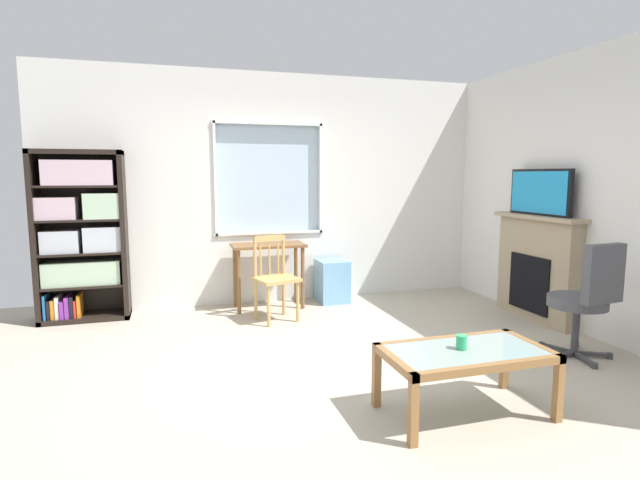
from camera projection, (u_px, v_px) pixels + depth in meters
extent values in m
cube|color=#B2A893|center=(328.00, 366.00, 4.09)|extent=(6.27, 5.54, 0.02)
cube|color=silver|center=(273.00, 267.00, 6.19)|extent=(5.27, 0.12, 0.83)
cube|color=silver|center=(270.00, 98.00, 5.92)|extent=(5.27, 0.12, 0.58)
cube|color=silver|center=(125.00, 179.00, 5.57)|extent=(1.96, 0.12, 1.33)
cube|color=silver|center=(393.00, 179.00, 6.51)|extent=(2.03, 0.12, 1.33)
cube|color=silver|center=(268.00, 179.00, 6.05)|extent=(1.28, 0.02, 1.33)
cube|color=white|center=(270.00, 233.00, 6.06)|extent=(1.34, 0.06, 0.03)
cube|color=white|center=(269.00, 123.00, 5.90)|extent=(1.34, 0.06, 0.03)
cube|color=white|center=(215.00, 179.00, 5.80)|extent=(0.03, 0.06, 1.33)
cube|color=white|center=(320.00, 179.00, 6.16)|extent=(0.03, 0.06, 1.33)
cube|color=silver|center=(602.00, 194.00, 4.68)|extent=(0.12, 4.74, 2.75)
cube|color=black|center=(37.00, 238.00, 5.16)|extent=(0.05, 0.38, 1.80)
cube|color=black|center=(124.00, 235.00, 5.41)|extent=(0.05, 0.38, 1.80)
cube|color=black|center=(76.00, 152.00, 5.17)|extent=(0.90, 0.38, 0.05)
cube|color=black|center=(87.00, 317.00, 5.40)|extent=(0.90, 0.38, 0.05)
cube|color=black|center=(84.00, 234.00, 5.46)|extent=(0.90, 0.02, 1.80)
cube|color=black|center=(85.00, 285.00, 5.35)|extent=(0.85, 0.36, 0.02)
cube|color=black|center=(83.00, 253.00, 5.31)|extent=(0.85, 0.36, 0.02)
cube|color=black|center=(80.00, 220.00, 5.26)|extent=(0.85, 0.36, 0.02)
cube|color=black|center=(78.00, 186.00, 5.22)|extent=(0.85, 0.36, 0.02)
cube|color=#B7D6B2|center=(83.00, 272.00, 5.32)|extent=(0.76, 0.27, 0.25)
cube|color=silver|center=(61.00, 241.00, 5.22)|extent=(0.36, 0.27, 0.23)
cube|color=silver|center=(104.00, 239.00, 5.34)|extent=(0.39, 0.29, 0.26)
cube|color=beige|center=(57.00, 208.00, 5.17)|extent=(0.38, 0.30, 0.23)
cube|color=#B7D6B2|center=(103.00, 206.00, 5.30)|extent=(0.35, 0.33, 0.27)
cube|color=beige|center=(79.00, 173.00, 5.19)|extent=(0.67, 0.32, 0.26)
cube|color=#286BB2|center=(47.00, 306.00, 5.25)|extent=(0.02, 0.28, 0.26)
cube|color=black|center=(51.00, 308.00, 5.26)|extent=(0.03, 0.26, 0.20)
cube|color=orange|center=(55.00, 308.00, 5.28)|extent=(0.04, 0.25, 0.20)
cube|color=white|center=(59.00, 306.00, 5.29)|extent=(0.04, 0.26, 0.23)
cube|color=purple|center=(64.00, 308.00, 5.30)|extent=(0.04, 0.29, 0.19)
cube|color=purple|center=(69.00, 306.00, 5.31)|extent=(0.04, 0.29, 0.23)
cube|color=black|center=(73.00, 305.00, 5.33)|extent=(0.04, 0.27, 0.23)
cube|color=red|center=(77.00, 307.00, 5.34)|extent=(0.02, 0.28, 0.18)
cube|color=orange|center=(80.00, 305.00, 5.34)|extent=(0.03, 0.24, 0.24)
cube|color=brown|center=(268.00, 245.00, 5.78)|extent=(0.84, 0.43, 0.03)
cylinder|color=brown|center=(239.00, 282.00, 5.57)|extent=(0.04, 0.04, 0.72)
cylinder|color=brown|center=(303.00, 278.00, 5.78)|extent=(0.04, 0.04, 0.72)
cylinder|color=brown|center=(235.00, 276.00, 5.88)|extent=(0.04, 0.04, 0.72)
cylinder|color=brown|center=(296.00, 273.00, 6.09)|extent=(0.04, 0.04, 0.72)
cube|color=tan|center=(276.00, 279.00, 5.29)|extent=(0.51, 0.49, 0.04)
cylinder|color=tan|center=(269.00, 306.00, 5.09)|extent=(0.04, 0.04, 0.43)
cylinder|color=tan|center=(298.00, 302.00, 5.27)|extent=(0.04, 0.04, 0.43)
cylinder|color=tan|center=(256.00, 300.00, 5.37)|extent=(0.04, 0.04, 0.43)
cylinder|color=tan|center=(284.00, 296.00, 5.54)|extent=(0.04, 0.04, 0.43)
cylinder|color=tan|center=(255.00, 257.00, 5.31)|extent=(0.04, 0.04, 0.45)
cylinder|color=tan|center=(283.00, 255.00, 5.48)|extent=(0.04, 0.04, 0.45)
cube|color=tan|center=(269.00, 238.00, 5.37)|extent=(0.36, 0.13, 0.06)
cylinder|color=tan|center=(261.00, 260.00, 5.34)|extent=(0.02, 0.02, 0.35)
cylinder|color=tan|center=(269.00, 259.00, 5.40)|extent=(0.02, 0.02, 0.35)
cylinder|color=tan|center=(278.00, 258.00, 5.45)|extent=(0.02, 0.02, 0.35)
cube|color=#72ADDB|center=(332.00, 281.00, 6.12)|extent=(0.35, 0.40, 0.52)
cube|color=tan|center=(537.00, 270.00, 5.33)|extent=(0.18, 1.07, 1.09)
cube|color=black|center=(529.00, 283.00, 5.32)|extent=(0.03, 0.59, 0.60)
cube|color=tan|center=(539.00, 217.00, 5.25)|extent=(0.26, 1.17, 0.04)
cube|color=black|center=(540.00, 192.00, 5.22)|extent=(0.05, 0.86, 0.48)
cube|color=#198CCC|center=(538.00, 192.00, 5.21)|extent=(0.01, 0.81, 0.43)
cylinder|color=#4C4C51|center=(577.00, 302.00, 4.23)|extent=(0.48, 0.48, 0.09)
cube|color=#4C4C51|center=(604.00, 274.00, 3.99)|extent=(0.41, 0.13, 0.48)
cylinder|color=#38383D|center=(576.00, 329.00, 4.26)|extent=(0.06, 0.06, 0.42)
cube|color=#38383D|center=(562.00, 355.00, 4.23)|extent=(0.28, 0.07, 0.03)
cylinder|color=#38383D|center=(550.00, 358.00, 4.18)|extent=(0.05, 0.05, 0.05)
cube|color=#38383D|center=(584.00, 359.00, 4.15)|extent=(0.09, 0.28, 0.03)
cylinder|color=#38383D|center=(595.00, 366.00, 4.01)|extent=(0.05, 0.05, 0.05)
cube|color=#38383D|center=(592.00, 354.00, 4.26)|extent=(0.26, 0.17, 0.03)
cylinder|color=#38383D|center=(610.00, 356.00, 4.23)|extent=(0.05, 0.05, 0.05)
cube|color=#38383D|center=(575.00, 348.00, 4.41)|extent=(0.23, 0.22, 0.03)
cylinder|color=#38383D|center=(576.00, 344.00, 4.53)|extent=(0.05, 0.05, 0.05)
cube|color=#38383D|center=(557.00, 348.00, 4.39)|extent=(0.15, 0.27, 0.03)
cylinder|color=#38383D|center=(542.00, 345.00, 4.50)|extent=(0.05, 0.05, 0.05)
cube|color=#8C9E99|center=(466.00, 351.00, 3.20)|extent=(0.96, 0.48, 0.02)
cube|color=olive|center=(491.00, 368.00, 2.96)|extent=(1.06, 0.05, 0.05)
cube|color=olive|center=(444.00, 340.00, 3.46)|extent=(1.06, 0.05, 0.05)
cube|color=olive|center=(394.00, 361.00, 3.06)|extent=(0.05, 0.58, 0.05)
cube|color=olive|center=(531.00, 345.00, 3.35)|extent=(0.05, 0.58, 0.05)
cube|color=olive|center=(413.00, 414.00, 2.84)|extent=(0.05, 0.05, 0.39)
cube|color=olive|center=(558.00, 392.00, 3.13)|extent=(0.05, 0.05, 0.39)
cube|color=olive|center=(376.00, 379.00, 3.34)|extent=(0.05, 0.05, 0.39)
cube|color=olive|center=(504.00, 362.00, 3.63)|extent=(0.05, 0.05, 0.39)
cylinder|color=#33B770|center=(462.00, 342.00, 3.20)|extent=(0.07, 0.07, 0.09)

